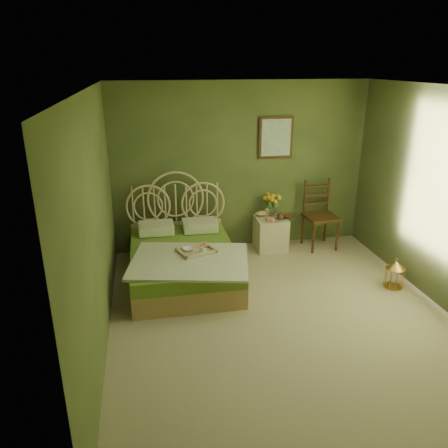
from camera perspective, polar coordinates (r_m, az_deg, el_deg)
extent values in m
plane|color=tan|center=(5.34, 7.52, -11.92)|extent=(4.50, 4.50, 0.00)
plane|color=silver|center=(4.53, 9.09, 17.12)|extent=(4.50, 4.50, 0.00)
plane|color=#606A37|center=(6.86, 2.24, 7.42)|extent=(4.00, 0.00, 4.00)
plane|color=#606A37|center=(4.56, -16.31, -0.18)|extent=(0.00, 4.50, 4.50)
cube|color=#3A2510|center=(6.89, 6.78, 11.16)|extent=(0.54, 0.03, 0.64)
cube|color=silver|center=(6.87, 6.83, 11.14)|extent=(0.46, 0.01, 0.56)
cube|color=tan|center=(6.08, -5.32, -6.09)|extent=(1.39, 1.85, 0.28)
cube|color=olive|center=(5.98, -5.39, -4.10)|extent=(1.39, 1.85, 0.19)
cube|color=beige|center=(5.56, -4.49, -4.81)|extent=(1.66, 1.39, 0.03)
cube|color=beige|center=(6.49, -8.86, -0.54)|extent=(0.51, 0.37, 0.15)
cube|color=beige|center=(6.54, -3.17, -0.16)|extent=(0.51, 0.37, 0.15)
cube|color=#D2B78C|center=(5.77, -3.64, -3.75)|extent=(0.54, 0.48, 0.04)
ellipsoid|color=#B77A38|center=(5.85, -2.60, -2.86)|extent=(0.12, 0.07, 0.05)
cube|color=beige|center=(7.03, 6.09, -1.23)|extent=(0.48, 0.48, 0.52)
cylinder|color=silver|center=(7.03, 6.31, 1.80)|extent=(0.10, 0.10, 0.18)
ellipsoid|color=tan|center=(6.97, 4.91, 1.36)|extent=(0.21, 0.11, 0.10)
sphere|color=#D88154|center=(6.77, 5.75, 0.61)|extent=(0.07, 0.07, 0.07)
sphere|color=#D88154|center=(6.77, 6.34, 0.59)|extent=(0.07, 0.07, 0.07)
cube|color=#3A2510|center=(7.14, 12.53, 0.89)|extent=(0.51, 0.51, 0.05)
cylinder|color=#3A2510|center=(6.97, 11.46, -1.76)|extent=(0.04, 0.04, 0.51)
cylinder|color=#3A2510|center=(7.13, 14.53, -1.51)|extent=(0.04, 0.04, 0.51)
cylinder|color=#3A2510|center=(7.33, 10.28, -0.57)|extent=(0.04, 0.04, 0.51)
cylinder|color=#3A2510|center=(7.48, 13.23, -0.36)|extent=(0.04, 0.04, 0.51)
cube|color=#3A2510|center=(7.23, 12.08, 3.56)|extent=(0.41, 0.07, 0.57)
cylinder|color=#C1843D|center=(6.35, 21.17, -7.61)|extent=(0.25, 0.25, 0.01)
cylinder|color=#C1843D|center=(6.30, 21.32, -6.54)|extent=(0.25, 0.25, 0.28)
cone|color=#C1843D|center=(6.22, 21.54, -5.00)|extent=(0.25, 0.25, 0.10)
imported|color=#381E0F|center=(7.01, 7.54, 1.00)|extent=(0.16, 0.21, 0.02)
imported|color=#472819|center=(7.00, 7.55, 1.16)|extent=(0.25, 0.29, 0.02)
imported|color=white|center=(5.79, -4.70, -3.27)|extent=(0.15, 0.15, 0.04)
imported|color=white|center=(5.70, -2.78, -3.41)|extent=(0.08, 0.08, 0.07)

